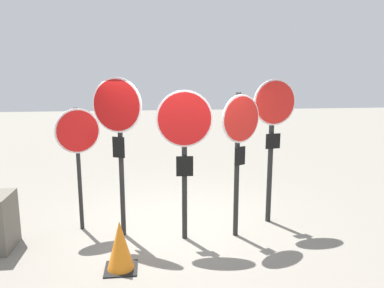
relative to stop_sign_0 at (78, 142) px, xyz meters
The scene contains 7 objects.
ground_plane 2.21m from the stop_sign_0, ahead, with size 40.00×40.00×0.00m, color gray.
stop_sign_0 is the anchor object (origin of this frame).
stop_sign_1 0.82m from the stop_sign_0, 25.89° to the right, with size 0.77×0.40×2.56m.
stop_sign_2 1.79m from the stop_sign_0, 18.72° to the right, with size 0.86×0.15×2.38m.
stop_sign_3 2.61m from the stop_sign_0, 12.16° to the right, with size 0.67×0.39×2.33m.
stop_sign_4 3.26m from the stop_sign_0, ahead, with size 0.77×0.21×2.52m.
traffic_cone_0 1.96m from the stop_sign_0, 62.33° to the right, with size 0.44×0.44×0.70m.
Camera 1 is at (-0.44, -5.96, 2.64)m, focal length 35.00 mm.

